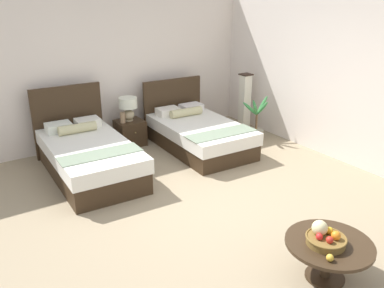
# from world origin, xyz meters

# --- Properties ---
(ground_plane) EXTENTS (9.22, 9.99, 0.02)m
(ground_plane) POSITION_xyz_m (0.00, 0.00, -0.01)
(ground_plane) COLOR gray
(wall_back) EXTENTS (9.22, 0.12, 2.83)m
(wall_back) POSITION_xyz_m (0.00, 3.19, 1.42)
(wall_back) COLOR silver
(wall_back) RESTS_ON ground
(wall_side_right) EXTENTS (0.12, 5.59, 2.83)m
(wall_side_right) POSITION_xyz_m (2.81, 0.40, 1.42)
(wall_side_right) COLOR silver
(wall_side_right) RESTS_ON ground
(bed_near_window) EXTENTS (1.25, 2.23, 1.23)m
(bed_near_window) POSITION_xyz_m (-1.03, 1.89, 0.31)
(bed_near_window) COLOR #352617
(bed_near_window) RESTS_ON ground
(bed_near_corner) EXTENTS (1.30, 2.12, 1.12)m
(bed_near_corner) POSITION_xyz_m (1.04, 1.89, 0.29)
(bed_near_corner) COLOR #352617
(bed_near_corner) RESTS_ON ground
(nightstand) EXTENTS (0.49, 0.49, 0.47)m
(nightstand) POSITION_xyz_m (0.07, 2.72, 0.24)
(nightstand) COLOR #352617
(nightstand) RESTS_ON ground
(table_lamp) EXTENTS (0.33, 0.33, 0.44)m
(table_lamp) POSITION_xyz_m (0.07, 2.74, 0.74)
(table_lamp) COLOR tan
(table_lamp) RESTS_ON nightstand
(vase) EXTENTS (0.09, 0.09, 0.19)m
(vase) POSITION_xyz_m (-0.08, 2.68, 0.57)
(vase) COLOR #9C7D5B
(vase) RESTS_ON nightstand
(coffee_table) EXTENTS (0.87, 0.87, 0.43)m
(coffee_table) POSITION_xyz_m (0.10, -1.83, 0.34)
(coffee_table) COLOR #352617
(coffee_table) RESTS_ON ground
(fruit_bowl) EXTENTS (0.40, 0.40, 0.22)m
(fruit_bowl) POSITION_xyz_m (0.04, -1.81, 0.50)
(fruit_bowl) COLOR brown
(fruit_bowl) RESTS_ON coffee_table
(loose_apple) EXTENTS (0.07, 0.07, 0.07)m
(loose_apple) POSITION_xyz_m (-0.14, -2.03, 0.46)
(loose_apple) COLOR gold
(loose_apple) RESTS_ON coffee_table
(floor_lamp_corner) EXTENTS (0.22, 0.22, 1.17)m
(floor_lamp_corner) POSITION_xyz_m (2.43, 2.24, 0.58)
(floor_lamp_corner) COLOR black
(floor_lamp_corner) RESTS_ON ground
(potted_palm) EXTENTS (0.51, 0.45, 0.87)m
(potted_palm) POSITION_xyz_m (2.19, 1.58, 0.25)
(potted_palm) COLOR gray
(potted_palm) RESTS_ON ground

